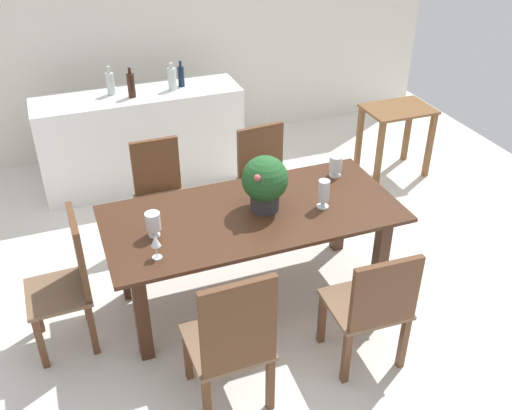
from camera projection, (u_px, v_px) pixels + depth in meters
name	position (u px, v px, depth m)	size (l,w,h in m)	color
ground_plane	(240.00, 272.00, 4.65)	(7.04, 7.04, 0.00)	silver
back_wall	(156.00, 28.00, 6.02)	(6.40, 0.10, 2.60)	silver
dining_table	(253.00, 227.00, 4.09)	(2.06, 0.95, 0.75)	#422616
chair_near_left	(233.00, 339.00, 3.25)	(0.47, 0.49, 1.04)	brown
chair_head_end	(70.00, 277.00, 3.76)	(0.41, 0.44, 0.98)	brown
chair_near_right	(374.00, 305.00, 3.57)	(0.50, 0.46, 0.91)	brown
chair_far_left	(161.00, 192.00, 4.73)	(0.42, 0.48, 0.93)	brown
chair_far_right	(266.00, 173.00, 5.01)	(0.50, 0.48, 0.91)	brown
flower_centerpiece	(265.00, 182.00, 3.95)	(0.32, 0.32, 0.40)	#333338
crystal_vase_left	(153.00, 222.00, 3.72)	(0.10, 0.10, 0.17)	silver
crystal_vase_center_near	(336.00, 165.00, 4.41)	(0.10, 0.10, 0.17)	silver
crystal_vase_right	(324.00, 192.00, 4.01)	(0.09, 0.09, 0.21)	silver
wine_glass	(156.00, 242.00, 3.52)	(0.06, 0.06, 0.16)	silver
kitchen_counter	(142.00, 139.00, 5.66)	(1.94, 0.54, 0.94)	white
wine_bottle_clear	(110.00, 83.00, 5.34)	(0.08, 0.08, 0.27)	#B2BFB7
wine_bottle_dark	(131.00, 85.00, 5.28)	(0.07, 0.07, 0.28)	black
wine_bottle_tall	(181.00, 76.00, 5.53)	(0.06, 0.06, 0.25)	#0F1E38
wine_bottle_green	(172.00, 78.00, 5.45)	(0.08, 0.08, 0.26)	#B2BFB7
side_table	(396.00, 125.00, 5.80)	(0.66, 0.48, 0.72)	brown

